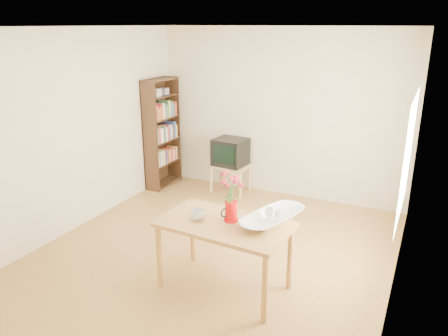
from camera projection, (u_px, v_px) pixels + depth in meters
The scene contains 11 objects.
room at pixel (215, 150), 4.81m from camera, with size 4.50×4.50×4.50m.
table at pixel (224, 231), 4.36m from camera, with size 1.35×0.82×0.75m.
tv_stand at pixel (230, 169), 7.08m from camera, with size 0.60×0.45×0.46m.
bookshelf at pixel (162, 137), 7.23m from camera, with size 0.28×0.70×1.80m.
pitcher at pixel (231, 212), 4.34m from camera, with size 0.14×0.20×0.21m.
flowers at pixel (231, 186), 4.26m from camera, with size 0.24×0.24×0.34m, color #DD344B, non-canonical shape.
mug at pixel (198, 215), 4.38m from camera, with size 0.14×0.14×0.11m, color white.
bowl at pixel (273, 198), 4.27m from camera, with size 0.54×0.54×0.51m, color white.
teacup_a at pixel (269, 202), 4.30m from camera, with size 0.08×0.08×0.07m, color white.
teacup_b at pixel (278, 203), 4.29m from camera, with size 0.07×0.07×0.06m, color white.
television at pixel (231, 151), 7.00m from camera, with size 0.53×0.49×0.43m.
Camera 1 is at (2.15, -4.11, 2.63)m, focal length 35.00 mm.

